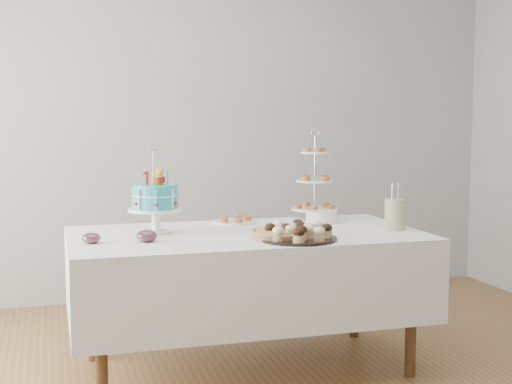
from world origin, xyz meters
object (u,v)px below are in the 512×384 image
object	(u,v)px
birthday_cake	(156,211)
utensil_pitcher	(395,213)
plate_stack	(321,217)
pastry_plate	(234,220)
pie	(281,233)
cupcake_tray	(298,231)
jam_bowl_a	(91,238)
table	(246,273)
jam_bowl_b	(147,236)
tiered_stand	(315,181)

from	to	relation	value
birthday_cake	utensil_pitcher	distance (m)	1.34
plate_stack	pastry_plate	bearing A→B (deg)	165.08
plate_stack	pie	bearing A→B (deg)	-130.91
cupcake_tray	pie	bearing A→B (deg)	140.17
pie	utensil_pitcher	distance (m)	0.73
jam_bowl_a	table	bearing A→B (deg)	7.38
cupcake_tray	pastry_plate	size ratio (longest dim) A/B	1.53
jam_bowl_b	utensil_pitcher	distance (m)	1.41
plate_stack	jam_bowl_b	world-z (taller)	plate_stack
table	jam_bowl_a	bearing A→B (deg)	-172.62
tiered_stand	jam_bowl_a	xyz separation A→B (m)	(-1.39, -0.51, -0.21)
tiered_stand	jam_bowl_a	bearing A→B (deg)	-159.96
cupcake_tray	plate_stack	distance (m)	0.64
tiered_stand	plate_stack	world-z (taller)	tiered_stand
jam_bowl_a	jam_bowl_b	xyz separation A→B (m)	(0.27, -0.03, 0.00)
birthday_cake	plate_stack	bearing A→B (deg)	13.93
jam_bowl_a	jam_bowl_b	size ratio (longest dim) A/B	0.87
jam_bowl_b	plate_stack	bearing A→B (deg)	18.92
pie	plate_stack	size ratio (longest dim) A/B	1.70
plate_stack	utensil_pitcher	world-z (taller)	utensil_pitcher
table	cupcake_tray	bearing A→B (deg)	-57.24
pie	plate_stack	distance (m)	0.63
plate_stack	jam_bowl_b	size ratio (longest dim) A/B	1.74
cupcake_tray	tiered_stand	bearing A→B (deg)	63.03
birthday_cake	tiered_stand	bearing A→B (deg)	22.46
cupcake_tray	plate_stack	bearing A→B (deg)	57.84
table	pastry_plate	xyz separation A→B (m)	(0.03, 0.37, 0.24)
tiered_stand	pastry_plate	size ratio (longest dim) A/B	2.15
jam_bowl_b	utensil_pitcher	xyz separation A→B (m)	(1.41, 0.02, 0.06)
pastry_plate	birthday_cake	bearing A→B (deg)	-152.59
jam_bowl_a	jam_bowl_b	distance (m)	0.28
tiered_stand	pastry_plate	distance (m)	0.57
cupcake_tray	jam_bowl_a	world-z (taller)	cupcake_tray
cupcake_tray	pie	distance (m)	0.10
pie	plate_stack	xyz separation A→B (m)	(0.41, 0.48, 0.01)
birthday_cake	jam_bowl_b	world-z (taller)	birthday_cake
cupcake_tray	pie	size ratio (longest dim) A/B	1.26
table	jam_bowl_b	xyz separation A→B (m)	(-0.57, -0.14, 0.26)
birthday_cake	plate_stack	distance (m)	1.03
table	cupcake_tray	xyz separation A→B (m)	(0.20, -0.30, 0.27)
cupcake_tray	jam_bowl_a	size ratio (longest dim) A/B	4.27
pastry_plate	utensil_pitcher	distance (m)	0.95
pie	jam_bowl_b	bearing A→B (deg)	171.67
cupcake_tray	utensil_pitcher	xyz separation A→B (m)	(0.64, 0.18, 0.05)
pie	jam_bowl_b	distance (m)	0.69
cupcake_tray	jam_bowl_b	size ratio (longest dim) A/B	3.73
pie	table	bearing A→B (deg)	116.60
cupcake_tray	tiered_stand	xyz separation A→B (m)	(0.36, 0.70, 0.19)
tiered_stand	pastry_plate	xyz separation A→B (m)	(-0.53, -0.03, -0.22)
pie	plate_stack	bearing A→B (deg)	49.09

